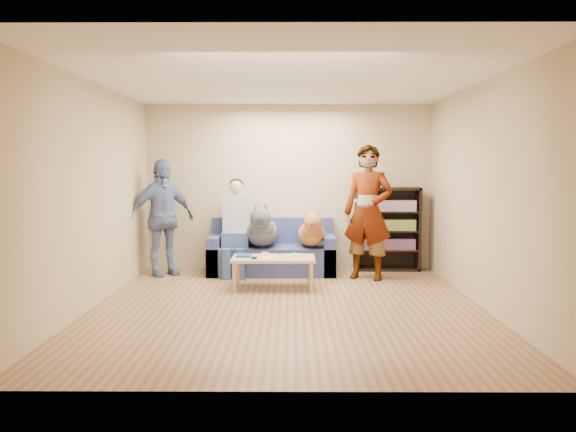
{
  "coord_description": "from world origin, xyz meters",
  "views": [
    {
      "loc": [
        0.05,
        -6.42,
        1.62
      ],
      "look_at": [
        0.0,
        1.2,
        0.95
      ],
      "focal_mm": 35.0,
      "sensor_mm": 36.0,
      "label": 1
    }
  ],
  "objects_px": {
    "sofa": "(272,254)",
    "bookshelf": "(387,227)",
    "person_seated": "(236,223)",
    "person_standing_left": "(162,217)",
    "coffee_table": "(273,260)",
    "dog_gray": "(262,230)",
    "dog_tan": "(312,232)",
    "person_standing_right": "(368,212)",
    "notebook_blue": "(244,255)",
    "camera_silver": "(265,254)"
  },
  "relations": [
    {
      "from": "dog_gray",
      "to": "dog_tan",
      "type": "xyz_separation_m",
      "value": [
        0.74,
        0.0,
        -0.03
      ]
    },
    {
      "from": "person_seated",
      "to": "person_standing_left",
      "type": "bearing_deg",
      "value": -176.16
    },
    {
      "from": "person_standing_right",
      "to": "notebook_blue",
      "type": "xyz_separation_m",
      "value": [
        -1.74,
        -0.57,
        -0.54
      ]
    },
    {
      "from": "sofa",
      "to": "coffee_table",
      "type": "distance_m",
      "value": 1.12
    },
    {
      "from": "notebook_blue",
      "to": "person_seated",
      "type": "bearing_deg",
      "value": 101.96
    },
    {
      "from": "person_standing_left",
      "to": "sofa",
      "type": "bearing_deg",
      "value": -29.85
    },
    {
      "from": "person_standing_right",
      "to": "person_standing_left",
      "type": "distance_m",
      "value": 3.05
    },
    {
      "from": "bookshelf",
      "to": "coffee_table",
      "type": "bearing_deg",
      "value": -142.32
    },
    {
      "from": "person_standing_right",
      "to": "sofa",
      "type": "height_order",
      "value": "person_standing_right"
    },
    {
      "from": "person_seated",
      "to": "bookshelf",
      "type": "relative_size",
      "value": 1.13
    },
    {
      "from": "camera_silver",
      "to": "person_standing_right",
      "type": "bearing_deg",
      "value": 18.86
    },
    {
      "from": "person_seated",
      "to": "dog_tan",
      "type": "relative_size",
      "value": 1.26
    },
    {
      "from": "person_standing_left",
      "to": "person_seated",
      "type": "height_order",
      "value": "person_standing_left"
    },
    {
      "from": "person_standing_left",
      "to": "person_seated",
      "type": "bearing_deg",
      "value": -32.98
    },
    {
      "from": "bookshelf",
      "to": "dog_tan",
      "type": "bearing_deg",
      "value": -160.9
    },
    {
      "from": "dog_gray",
      "to": "bookshelf",
      "type": "xyz_separation_m",
      "value": [
        1.94,
        0.42,
        0.01
      ]
    },
    {
      "from": "person_seated",
      "to": "coffee_table",
      "type": "xyz_separation_m",
      "value": [
        0.6,
        -0.99,
        -0.4
      ]
    },
    {
      "from": "person_standing_right",
      "to": "sofa",
      "type": "distance_m",
      "value": 1.63
    },
    {
      "from": "notebook_blue",
      "to": "bookshelf",
      "type": "distance_m",
      "value": 2.52
    },
    {
      "from": "notebook_blue",
      "to": "camera_silver",
      "type": "distance_m",
      "value": 0.29
    },
    {
      "from": "notebook_blue",
      "to": "dog_tan",
      "type": "height_order",
      "value": "dog_tan"
    },
    {
      "from": "dog_tan",
      "to": "coffee_table",
      "type": "bearing_deg",
      "value": -120.32
    },
    {
      "from": "person_standing_right",
      "to": "person_seated",
      "type": "xyz_separation_m",
      "value": [
        -1.94,
        0.37,
        -0.2
      ]
    },
    {
      "from": "person_seated",
      "to": "coffee_table",
      "type": "height_order",
      "value": "person_seated"
    },
    {
      "from": "dog_tan",
      "to": "person_standing_left",
      "type": "bearing_deg",
      "value": -179.51
    },
    {
      "from": "dog_gray",
      "to": "notebook_blue",
      "type": "bearing_deg",
      "value": -102.83
    },
    {
      "from": "sofa",
      "to": "person_standing_right",
      "type": "bearing_deg",
      "value": -19.5
    },
    {
      "from": "person_standing_left",
      "to": "coffee_table",
      "type": "distance_m",
      "value": 1.99
    },
    {
      "from": "dog_tan",
      "to": "bookshelf",
      "type": "relative_size",
      "value": 0.9
    },
    {
      "from": "camera_silver",
      "to": "person_seated",
      "type": "bearing_deg",
      "value": 118.92
    },
    {
      "from": "camera_silver",
      "to": "dog_tan",
      "type": "distance_m",
      "value": 1.07
    },
    {
      "from": "notebook_blue",
      "to": "coffee_table",
      "type": "xyz_separation_m",
      "value": [
        0.4,
        -0.05,
        -0.06
      ]
    },
    {
      "from": "dog_gray",
      "to": "coffee_table",
      "type": "xyz_separation_m",
      "value": [
        0.2,
        -0.93,
        -0.3
      ]
    },
    {
      "from": "notebook_blue",
      "to": "dog_gray",
      "type": "xyz_separation_m",
      "value": [
        0.2,
        0.88,
        0.24
      ]
    },
    {
      "from": "camera_silver",
      "to": "sofa",
      "type": "height_order",
      "value": "sofa"
    },
    {
      "from": "dog_tan",
      "to": "notebook_blue",
      "type": "bearing_deg",
      "value": -136.99
    },
    {
      "from": "person_standing_right",
      "to": "bookshelf",
      "type": "bearing_deg",
      "value": 84.43
    },
    {
      "from": "coffee_table",
      "to": "person_seated",
      "type": "bearing_deg",
      "value": 121.26
    },
    {
      "from": "notebook_blue",
      "to": "dog_tan",
      "type": "bearing_deg",
      "value": 43.01
    },
    {
      "from": "camera_silver",
      "to": "bookshelf",
      "type": "distance_m",
      "value": 2.24
    },
    {
      "from": "camera_silver",
      "to": "dog_tan",
      "type": "bearing_deg",
      "value": 50.67
    },
    {
      "from": "dog_gray",
      "to": "person_seated",
      "type": "bearing_deg",
      "value": 171.61
    },
    {
      "from": "person_standing_left",
      "to": "person_standing_right",
      "type": "bearing_deg",
      "value": -42.35
    },
    {
      "from": "dog_tan",
      "to": "sofa",
      "type": "bearing_deg",
      "value": 163.24
    },
    {
      "from": "dog_gray",
      "to": "bookshelf",
      "type": "relative_size",
      "value": 0.99
    },
    {
      "from": "sofa",
      "to": "bookshelf",
      "type": "xyz_separation_m",
      "value": [
        1.8,
        0.23,
        0.4
      ]
    },
    {
      "from": "camera_silver",
      "to": "coffee_table",
      "type": "bearing_deg",
      "value": -45.0
    },
    {
      "from": "person_standing_left",
      "to": "notebook_blue",
      "type": "height_order",
      "value": "person_standing_left"
    },
    {
      "from": "notebook_blue",
      "to": "camera_silver",
      "type": "relative_size",
      "value": 2.36
    },
    {
      "from": "notebook_blue",
      "to": "coffee_table",
      "type": "distance_m",
      "value": 0.41
    }
  ]
}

